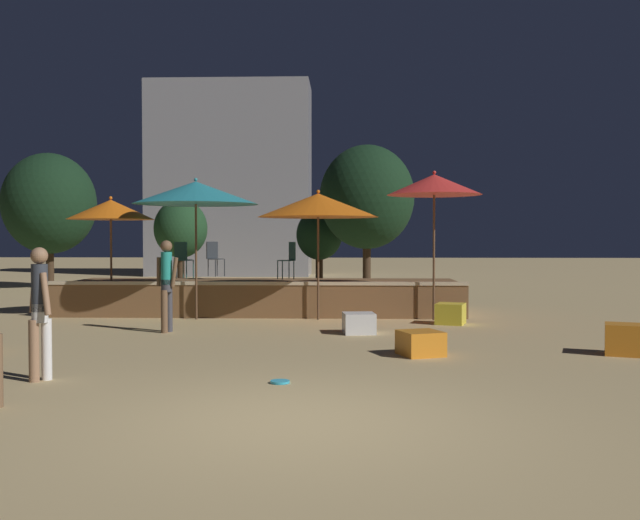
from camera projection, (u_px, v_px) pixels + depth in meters
ground_plane at (296, 422)px, 7.10m from camera, size 120.00×120.00×0.00m
wooden_deck at (264, 297)px, 17.66m from camera, size 9.62×2.91×0.84m
patio_umbrella_0 at (318, 205)px, 15.92m from camera, size 2.71×2.71×2.91m
patio_umbrella_1 at (111, 210)px, 16.63m from camera, size 2.01×2.01×2.81m
patio_umbrella_2 at (434, 185)px, 15.78m from camera, size 2.10×2.10×3.33m
patio_umbrella_3 at (196, 193)px, 15.97m from camera, size 2.80×2.80×3.19m
cube_seat_0 at (421, 343)px, 11.11m from camera, size 0.78×0.78×0.38m
cube_seat_1 at (359, 323)px, 13.66m from camera, size 0.66×0.66×0.40m
cube_seat_2 at (451, 314)px, 15.16m from camera, size 0.73×0.73×0.44m
cube_seat_4 at (623, 339)px, 11.16m from camera, size 0.68×0.68×0.49m
person_0 at (40, 309)px, 9.10m from camera, size 0.44×0.41×1.72m
person_2 at (167, 282)px, 13.82m from camera, size 0.48×0.30×1.79m
bistro_chair_0 at (289, 257)px, 17.30m from camera, size 0.46×0.46×0.90m
bistro_chair_1 at (214, 255)px, 18.59m from camera, size 0.48×0.48×0.90m
bistro_chair_2 at (183, 256)px, 17.51m from camera, size 0.44×0.44×0.90m
frisbee_disc at (280, 382)px, 8.98m from camera, size 0.25×0.25×0.03m
background_tree_0 at (181, 229)px, 27.24m from camera, size 2.03×2.03×3.32m
background_tree_1 at (367, 197)px, 24.74m from camera, size 3.29×3.29×5.07m
background_tree_2 at (319, 235)px, 27.00m from camera, size 1.74×1.74×2.93m
background_tree_3 at (49, 204)px, 25.96m from camera, size 3.34×3.34×4.93m
distant_building at (230, 180)px, 35.12m from camera, size 7.86×3.16×9.40m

